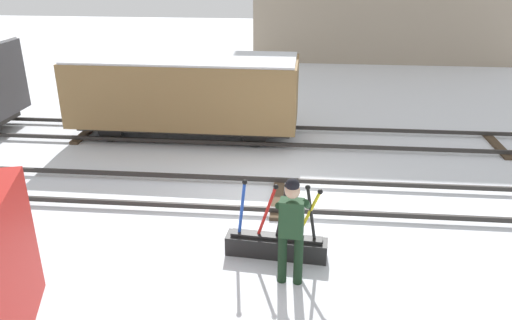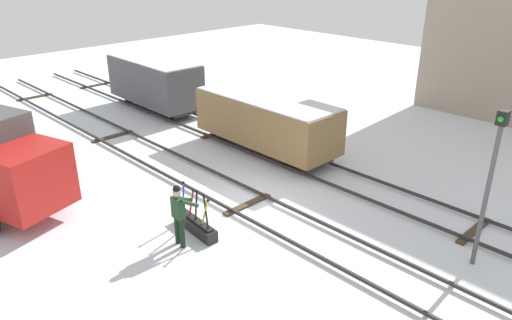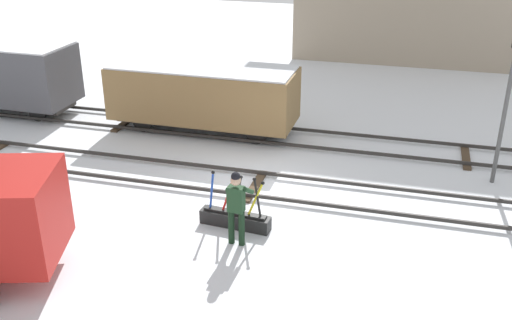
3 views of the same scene
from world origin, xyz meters
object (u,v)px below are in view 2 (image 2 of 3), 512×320
(freight_car_back_track, at_px, (155,81))
(signal_post, at_px, (491,176))
(rail_worker, at_px, (179,211))
(switch_lever_frame, at_px, (196,224))
(freight_car_near_switch, at_px, (266,121))

(freight_car_back_track, bearing_deg, signal_post, -4.04)
(rail_worker, distance_m, freight_car_back_track, 13.08)
(switch_lever_frame, distance_m, freight_car_back_track, 12.55)
(signal_post, height_order, freight_car_near_switch, signal_post)
(rail_worker, relative_size, freight_car_back_track, 0.33)
(switch_lever_frame, relative_size, rail_worker, 0.97)
(switch_lever_frame, relative_size, signal_post, 0.43)
(switch_lever_frame, bearing_deg, freight_car_near_switch, 121.45)
(switch_lever_frame, height_order, freight_car_back_track, freight_car_back_track)
(freight_car_back_track, bearing_deg, freight_car_near_switch, 1.19)
(signal_post, xyz_separation_m, freight_car_near_switch, (-9.37, 1.59, -1.24))
(freight_car_near_switch, bearing_deg, signal_post, -9.07)
(rail_worker, relative_size, signal_post, 0.44)
(switch_lever_frame, xyz_separation_m, freight_car_back_track, (-11.00, 5.91, 1.25))
(signal_post, height_order, freight_car_back_track, signal_post)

